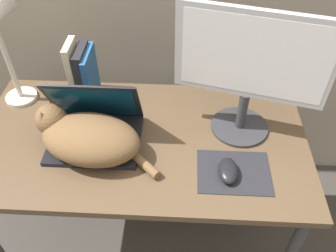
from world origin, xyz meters
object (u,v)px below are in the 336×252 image
(external_monitor, at_px, (251,69))
(book_row, at_px, (83,74))
(laptop, at_px, (95,128))
(desk_lamp, at_px, (3,34))
(cat, at_px, (87,137))
(computer_mouse, at_px, (228,171))

(external_monitor, bearing_deg, book_row, 166.02)
(laptop, relative_size, book_row, 1.29)
(book_row, height_order, desk_lamp, desk_lamp)
(external_monitor, bearing_deg, cat, -164.65)
(desk_lamp, bearing_deg, cat, -38.95)
(laptop, height_order, cat, laptop)
(cat, relative_size, book_row, 1.77)
(external_monitor, bearing_deg, laptop, -171.74)
(external_monitor, xyz_separation_m, computer_mouse, (-0.06, -0.23, -0.26))
(computer_mouse, distance_m, book_row, 0.70)
(cat, bearing_deg, laptop, 81.10)
(computer_mouse, bearing_deg, book_row, 145.63)
(computer_mouse, relative_size, book_row, 0.43)
(laptop, distance_m, external_monitor, 0.59)
(cat, height_order, book_row, book_row)
(laptop, relative_size, computer_mouse, 2.98)
(desk_lamp, bearing_deg, book_row, 12.81)
(laptop, height_order, book_row, book_row)
(computer_mouse, xyz_separation_m, desk_lamp, (-0.81, 0.34, 0.30))
(external_monitor, distance_m, desk_lamp, 0.88)
(cat, xyz_separation_m, computer_mouse, (0.49, -0.08, -0.05))
(external_monitor, xyz_separation_m, desk_lamp, (-0.87, 0.10, 0.04))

